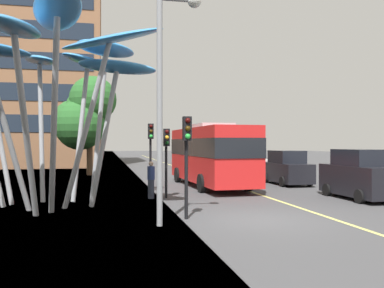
{
  "coord_description": "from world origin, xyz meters",
  "views": [
    {
      "loc": [
        -5.1,
        -13.01,
        2.56
      ],
      "look_at": [
        -0.58,
        8.23,
        2.5
      ],
      "focal_mm": 38.63,
      "sensor_mm": 36.0,
      "label": 1
    }
  ],
  "objects_px": {
    "red_bus": "(210,152)",
    "street_lamp": "(169,76)",
    "car_parked_far": "(287,169)",
    "car_side_street": "(249,163)",
    "leaf_sculpture": "(43,50)",
    "pedestrian": "(151,180)",
    "traffic_light_kerb_near": "(187,145)",
    "traffic_light_island_mid": "(151,142)",
    "car_parked_mid": "(361,176)",
    "traffic_light_kerb_far": "(166,148)"
  },
  "relations": [
    {
      "from": "leaf_sculpture",
      "to": "traffic_light_kerb_near",
      "type": "relative_size",
      "value": 3.03
    },
    {
      "from": "traffic_light_kerb_near",
      "to": "traffic_light_kerb_far",
      "type": "relative_size",
      "value": 1.07
    },
    {
      "from": "car_parked_mid",
      "to": "pedestrian",
      "type": "bearing_deg",
      "value": 167.48
    },
    {
      "from": "car_side_street",
      "to": "pedestrian",
      "type": "xyz_separation_m",
      "value": [
        -8.88,
        -11.56,
        -0.14
      ]
    },
    {
      "from": "leaf_sculpture",
      "to": "car_parked_mid",
      "type": "relative_size",
      "value": 2.49
    },
    {
      "from": "car_parked_far",
      "to": "car_side_street",
      "type": "distance_m",
      "value": 6.83
    },
    {
      "from": "traffic_light_kerb_near",
      "to": "street_lamp",
      "type": "bearing_deg",
      "value": -129.89
    },
    {
      "from": "pedestrian",
      "to": "traffic_light_kerb_near",
      "type": "bearing_deg",
      "value": -83.74
    },
    {
      "from": "traffic_light_kerb_far",
      "to": "leaf_sculpture",
      "type": "bearing_deg",
      "value": -159.7
    },
    {
      "from": "car_parked_mid",
      "to": "car_side_street",
      "type": "height_order",
      "value": "car_parked_mid"
    },
    {
      "from": "red_bus",
      "to": "traffic_light_island_mid",
      "type": "distance_m",
      "value": 4.17
    },
    {
      "from": "traffic_light_kerb_near",
      "to": "pedestrian",
      "type": "distance_m",
      "value": 5.68
    },
    {
      "from": "traffic_light_kerb_near",
      "to": "traffic_light_island_mid",
      "type": "xyz_separation_m",
      "value": [
        -0.31,
        8.08,
        0.09
      ]
    },
    {
      "from": "car_parked_mid",
      "to": "red_bus",
      "type": "bearing_deg",
      "value": 129.25
    },
    {
      "from": "leaf_sculpture",
      "to": "traffic_light_island_mid",
      "type": "relative_size",
      "value": 2.92
    },
    {
      "from": "traffic_light_island_mid",
      "to": "car_parked_far",
      "type": "height_order",
      "value": "traffic_light_island_mid"
    },
    {
      "from": "pedestrian",
      "to": "red_bus",
      "type": "bearing_deg",
      "value": 48.73
    },
    {
      "from": "leaf_sculpture",
      "to": "street_lamp",
      "type": "relative_size",
      "value": 1.44
    },
    {
      "from": "traffic_light_kerb_near",
      "to": "car_parked_far",
      "type": "bearing_deg",
      "value": 50.69
    },
    {
      "from": "traffic_light_kerb_near",
      "to": "pedestrian",
      "type": "height_order",
      "value": "traffic_light_kerb_near"
    },
    {
      "from": "red_bus",
      "to": "traffic_light_kerb_far",
      "type": "relative_size",
      "value": 3.11
    },
    {
      "from": "street_lamp",
      "to": "pedestrian",
      "type": "height_order",
      "value": "street_lamp"
    },
    {
      "from": "traffic_light_kerb_far",
      "to": "car_side_street",
      "type": "bearing_deg",
      "value": 54.93
    },
    {
      "from": "car_side_street",
      "to": "traffic_light_island_mid",
      "type": "bearing_deg",
      "value": -134.07
    },
    {
      "from": "traffic_light_kerb_near",
      "to": "traffic_light_kerb_far",
      "type": "xyz_separation_m",
      "value": [
        0.11,
        5.32,
        -0.16
      ]
    },
    {
      "from": "street_lamp",
      "to": "leaf_sculpture",
      "type": "bearing_deg",
      "value": 135.11
    },
    {
      "from": "leaf_sculpture",
      "to": "traffic_light_island_mid",
      "type": "distance_m",
      "value": 7.52
    },
    {
      "from": "traffic_light_island_mid",
      "to": "street_lamp",
      "type": "xyz_separation_m",
      "value": [
        -0.4,
        -8.94,
        2.03
      ]
    },
    {
      "from": "traffic_light_island_mid",
      "to": "street_lamp",
      "type": "distance_m",
      "value": 9.18
    },
    {
      "from": "traffic_light_kerb_near",
      "to": "car_parked_far",
      "type": "relative_size",
      "value": 0.83
    },
    {
      "from": "car_parked_mid",
      "to": "car_parked_far",
      "type": "height_order",
      "value": "car_parked_mid"
    },
    {
      "from": "leaf_sculpture",
      "to": "street_lamp",
      "type": "distance_m",
      "value": 6.26
    },
    {
      "from": "leaf_sculpture",
      "to": "pedestrian",
      "type": "height_order",
      "value": "leaf_sculpture"
    },
    {
      "from": "traffic_light_kerb_near",
      "to": "pedestrian",
      "type": "bearing_deg",
      "value": 96.26
    },
    {
      "from": "red_bus",
      "to": "street_lamp",
      "type": "distance_m",
      "value": 11.83
    },
    {
      "from": "red_bus",
      "to": "leaf_sculpture",
      "type": "bearing_deg",
      "value": -142.22
    },
    {
      "from": "traffic_light_kerb_far",
      "to": "pedestrian",
      "type": "distance_m",
      "value": 1.64
    },
    {
      "from": "car_parked_far",
      "to": "street_lamp",
      "type": "distance_m",
      "value": 14.68
    },
    {
      "from": "leaf_sculpture",
      "to": "traffic_light_kerb_far",
      "type": "height_order",
      "value": "leaf_sculpture"
    },
    {
      "from": "traffic_light_kerb_far",
      "to": "street_lamp",
      "type": "distance_m",
      "value": 6.64
    },
    {
      "from": "traffic_light_kerb_far",
      "to": "car_parked_mid",
      "type": "distance_m",
      "value": 8.98
    },
    {
      "from": "traffic_light_kerb_near",
      "to": "car_parked_mid",
      "type": "relative_size",
      "value": 0.82
    },
    {
      "from": "traffic_light_kerb_far",
      "to": "pedestrian",
      "type": "height_order",
      "value": "traffic_light_kerb_far"
    },
    {
      "from": "red_bus",
      "to": "street_lamp",
      "type": "xyz_separation_m",
      "value": [
        -4.09,
        -10.79,
        2.62
      ]
    },
    {
      "from": "leaf_sculpture",
      "to": "traffic_light_kerb_far",
      "type": "relative_size",
      "value": 3.25
    },
    {
      "from": "car_side_street",
      "to": "traffic_light_kerb_far",
      "type": "bearing_deg",
      "value": -125.07
    },
    {
      "from": "traffic_light_kerb_near",
      "to": "street_lamp",
      "type": "distance_m",
      "value": 2.4
    },
    {
      "from": "leaf_sculpture",
      "to": "traffic_light_kerb_near",
      "type": "height_order",
      "value": "leaf_sculpture"
    },
    {
      "from": "red_bus",
      "to": "pedestrian",
      "type": "xyz_separation_m",
      "value": [
        -3.97,
        -4.52,
        -1.14
      ]
    },
    {
      "from": "leaf_sculpture",
      "to": "pedestrian",
      "type": "bearing_deg",
      "value": 24.15
    }
  ]
}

